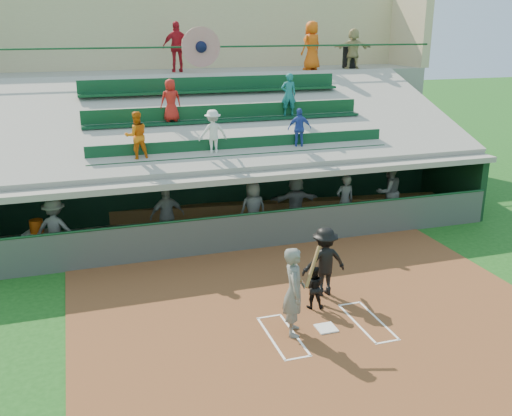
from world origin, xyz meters
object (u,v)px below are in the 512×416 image
object	(u,v)px
batter_at_plate	(294,291)
home_plate	(326,328)
catcher	(313,287)
trash_bin	(350,57)
water_cooler	(36,226)
white_table	(41,243)

from	to	relation	value
batter_at_plate	home_plate	bearing A→B (deg)	-5.51
catcher	trash_bin	size ratio (longest dim) A/B	1.17
batter_at_plate	trash_bin	xyz separation A→B (m)	(7.49, 12.77, 4.03)
home_plate	water_cooler	size ratio (longest dim) A/B	1.14
home_plate	batter_at_plate	size ratio (longest dim) A/B	0.22
white_table	trash_bin	world-z (taller)	trash_bin
catcher	batter_at_plate	bearing A→B (deg)	64.63
batter_at_plate	white_table	world-z (taller)	batter_at_plate
catcher	home_plate	bearing A→B (deg)	100.79
water_cooler	trash_bin	size ratio (longest dim) A/B	0.42
home_plate	batter_at_plate	xyz separation A→B (m)	(-0.75, 0.07, 0.98)
water_cooler	trash_bin	bearing A→B (deg)	26.66
batter_at_plate	water_cooler	world-z (taller)	batter_at_plate
water_cooler	trash_bin	distance (m)	15.05
home_plate	water_cooler	distance (m)	8.91
water_cooler	batter_at_plate	bearing A→B (deg)	-49.06
water_cooler	home_plate	bearing A→B (deg)	-45.69
white_table	trash_bin	bearing A→B (deg)	50.75
batter_at_plate	trash_bin	world-z (taller)	trash_bin
catcher	white_table	xyz separation A→B (m)	(-6.23, 5.37, -0.15)
catcher	white_table	size ratio (longest dim) A/B	1.30
batter_at_plate	catcher	bearing A→B (deg)	47.82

